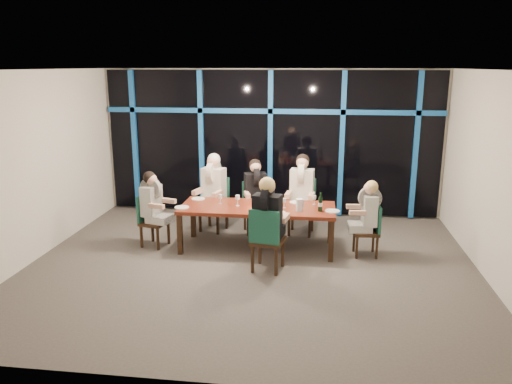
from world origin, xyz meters
TOP-DOWN VIEW (x-y plane):
  - room at (0.00, 0.00)m, footprint 7.04×7.00m
  - window_wall at (0.01, 2.93)m, footprint 6.86×0.43m
  - dining_table at (0.00, 0.80)m, footprint 2.60×1.00m
  - chair_far_left at (-0.93, 1.74)m, footprint 0.58×0.58m
  - chair_far_mid at (-0.17, 1.72)m, footprint 0.56×0.56m
  - chair_far_right at (0.72, 1.76)m, footprint 0.52×0.52m
  - chair_end_left at (-1.86, 0.71)m, footprint 0.51×0.51m
  - chair_end_right at (1.88, 0.71)m, footprint 0.44×0.44m
  - chair_near_mid at (0.26, -0.19)m, footprint 0.54×0.54m
  - diner_far_left at (-0.95, 1.66)m, footprint 0.58×0.68m
  - diner_far_mid at (-0.14, 1.64)m, footprint 0.56×0.65m
  - diner_far_right at (0.71, 1.67)m, footprint 0.54×0.66m
  - diner_end_left at (-1.79, 0.69)m, footprint 0.61×0.52m
  - diner_end_right at (1.81, 0.70)m, footprint 0.56×0.45m
  - diner_near_mid at (0.27, -0.10)m, footprint 0.55×0.67m
  - plate_far_left at (-1.11, 1.11)m, footprint 0.24×0.24m
  - plate_far_mid at (0.03, 1.11)m, footprint 0.24×0.24m
  - plate_far_right at (0.64, 1.11)m, footprint 0.24×0.24m
  - plate_end_left at (-1.24, 0.55)m, footprint 0.24×0.24m
  - plate_end_right at (1.25, 0.66)m, footprint 0.24×0.24m
  - plate_near_mid at (0.38, 0.45)m, footprint 0.24×0.24m
  - wine_bottle at (1.05, 0.64)m, footprint 0.07×0.07m
  - water_pitcher at (0.71, 0.60)m, footprint 0.13×0.11m
  - tea_light at (-0.02, 0.67)m, footprint 0.05×0.05m
  - wine_glass_a at (-0.34, 0.79)m, footprint 0.07×0.07m
  - wine_glass_b at (0.02, 0.88)m, footprint 0.06×0.06m
  - wine_glass_c at (0.45, 0.76)m, footprint 0.06×0.06m
  - wine_glass_d at (-0.66, 0.88)m, footprint 0.06×0.06m
  - wine_glass_e at (0.95, 1.04)m, footprint 0.06×0.06m

SIDE VIEW (x-z plane):
  - chair_end_right at x=1.88m, z-range 0.05..0.92m
  - chair_end_left at x=-1.86m, z-range 0.05..0.95m
  - chair_far_mid at x=-0.17m, z-range 0.06..1.00m
  - chair_near_mid at x=0.26m, z-range 0.06..1.06m
  - chair_far_left at x=-0.93m, z-range 0.06..1.07m
  - chair_far_right at x=0.72m, z-range 0.06..1.08m
  - dining_table at x=0.00m, z-range 0.31..1.06m
  - plate_far_left at x=-1.11m, z-range 0.75..0.76m
  - plate_far_mid at x=0.03m, z-range 0.75..0.76m
  - plate_far_right at x=0.64m, z-range 0.75..0.76m
  - plate_end_left at x=-1.24m, z-range 0.75..0.76m
  - plate_end_right at x=1.25m, z-range 0.75..0.76m
  - plate_near_mid at x=0.38m, z-range 0.75..0.76m
  - tea_light at x=-0.02m, z-range 0.75..0.78m
  - diner_end_right at x=1.81m, z-range 0.41..1.25m
  - water_pitcher at x=0.71m, z-range 0.75..0.96m
  - diner_end_left at x=-1.79m, z-range 0.42..1.30m
  - wine_glass_e at x=0.95m, z-range 0.79..0.94m
  - wine_glass_d at x=-0.66m, z-range 0.79..0.95m
  - wine_glass_b at x=0.02m, z-range 0.79..0.95m
  - wine_glass_c at x=0.45m, z-range 0.79..0.95m
  - wine_bottle at x=1.05m, z-range 0.71..1.03m
  - wine_glass_a at x=-0.34m, z-range 0.79..0.98m
  - diner_far_mid at x=-0.14m, z-range 0.44..1.37m
  - diner_near_mid at x=0.27m, z-range 0.47..1.45m
  - diner_far_left at x=-0.95m, z-range 0.47..1.45m
  - diner_far_right at x=0.71m, z-range 0.48..1.47m
  - window_wall at x=0.01m, z-range 0.08..3.02m
  - room at x=0.00m, z-range 0.51..3.53m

